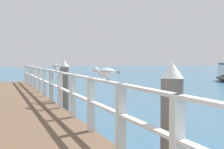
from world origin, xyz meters
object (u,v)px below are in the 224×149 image
object	(u,v)px
dock_piling_near	(172,130)
dock_piling_far	(65,87)
seagull_foreground	(106,72)
seagull_background	(56,66)

from	to	relation	value
dock_piling_near	dock_piling_far	bearing A→B (deg)	90.00
dock_piling_near	dock_piling_far	xyz separation A→B (m)	(0.00, 6.87, 0.00)
dock_piling_near	seagull_foreground	distance (m)	1.63
dock_piling_near	seagull_background	xyz separation A→B (m)	(-0.38, 6.12, 0.67)
dock_piling_near	seagull_background	distance (m)	6.17
dock_piling_far	seagull_foreground	distance (m)	5.50
seagull_foreground	seagull_background	world-z (taller)	same
seagull_background	seagull_foreground	bearing A→B (deg)	73.26
dock_piling_near	seagull_foreground	xyz separation A→B (m)	(-0.39, 1.43, 0.67)
dock_piling_near	seagull_background	world-z (taller)	dock_piling_near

